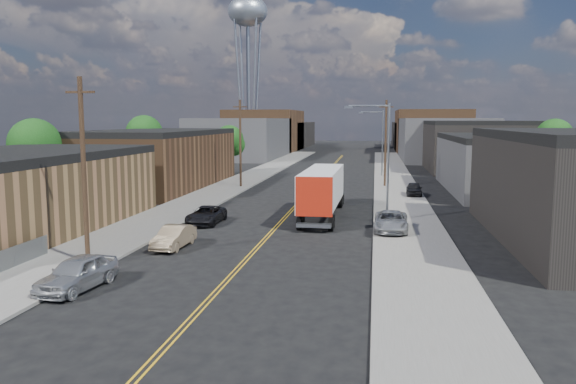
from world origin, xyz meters
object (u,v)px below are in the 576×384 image
(car_right_lot_c, at_px, (414,189))
(car_right_lot_a, at_px, (391,221))
(water_tower, at_px, (248,17))
(car_left_a, at_px, (77,273))
(car_left_c, at_px, (206,215))
(car_left_b, at_px, (174,237))
(semi_truck, at_px, (324,188))

(car_right_lot_c, bearing_deg, car_right_lot_a, -96.26)
(water_tower, xyz_separation_m, car_left_a, (15.60, -104.28, -29.86))
(water_tower, relative_size, car_left_c, 7.86)
(car_left_a, relative_size, car_left_b, 1.12)
(car_left_a, bearing_deg, car_left_c, 94.21)
(car_right_lot_a, distance_m, car_right_lot_c, 19.29)
(semi_truck, bearing_deg, car_right_lot_c, 58.07)
(water_tower, height_order, semi_truck, water_tower)
(car_left_a, height_order, car_left_c, car_left_a)
(car_left_a, bearing_deg, car_left_b, 88.41)
(car_left_b, bearing_deg, semi_truck, 61.58)
(car_right_lot_a, bearing_deg, semi_truck, 130.42)
(semi_truck, relative_size, car_left_a, 3.24)
(car_left_a, bearing_deg, car_right_lot_a, 53.93)
(water_tower, bearing_deg, car_left_b, -79.91)
(car_left_b, distance_m, car_right_lot_c, 30.25)
(car_left_b, distance_m, car_left_c, 8.06)
(car_right_lot_a, bearing_deg, car_right_lot_c, 83.37)
(car_left_b, bearing_deg, car_left_c, 95.86)
(semi_truck, relative_size, car_right_lot_a, 3.04)
(water_tower, bearing_deg, car_left_c, -79.28)
(car_right_lot_a, xyz_separation_m, car_right_lot_c, (2.80, 19.09, -0.04))
(car_left_c, bearing_deg, water_tower, 101.44)
(semi_truck, distance_m, car_right_lot_c, 14.96)
(water_tower, height_order, car_right_lot_a, water_tower)
(semi_truck, distance_m, car_left_c, 9.94)
(semi_truck, distance_m, car_left_a, 23.87)
(car_left_c, xyz_separation_m, car_right_lot_a, (13.64, -1.46, 0.18))
(water_tower, xyz_separation_m, car_right_lot_c, (33.00, -69.83, -29.85))
(semi_truck, height_order, car_left_c, semi_truck)
(car_left_b, height_order, car_left_c, car_left_b)
(semi_truck, height_order, car_left_b, semi_truck)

